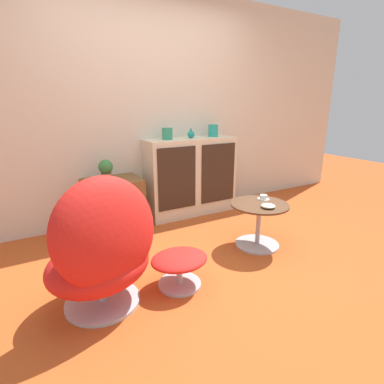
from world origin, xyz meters
The scene contains 13 objects.
ground_plane centered at (0.00, 0.00, 0.00)m, with size 12.00×12.00×0.00m, color #B74C1E.
wall_back centered at (0.00, 1.55, 1.30)m, with size 6.40×0.06×2.60m.
sideboard centered at (0.43, 1.33, 0.48)m, with size 1.14×0.38×0.96m.
tv_console centered at (-0.57, 1.29, 0.29)m, with size 0.59×0.46×0.57m.
egg_chair centered at (-1.00, -0.01, 0.44)m, with size 0.87×0.83×0.97m.
ottoman centered at (-0.44, -0.03, 0.19)m, with size 0.44×0.38×0.27m.
coffee_table centered at (0.54, 0.19, 0.26)m, with size 0.56×0.56×0.44m.
vase_leftmost centered at (0.12, 1.34, 1.02)m, with size 0.12×0.12×0.13m.
vase_inner_left centered at (0.43, 1.34, 1.00)m, with size 0.09×0.09×0.11m.
vase_inner_right centered at (0.75, 1.34, 1.03)m, with size 0.12×0.12×0.15m.
potted_plant centered at (-0.62, 1.29, 0.70)m, with size 0.15×0.15×0.22m.
teacup centered at (0.67, 0.28, 0.45)m, with size 0.12×0.12×0.05m.
bowl centered at (0.53, 0.07, 0.46)m, with size 0.13×0.13×0.04m.
Camera 1 is at (-1.36, -1.84, 1.36)m, focal length 28.00 mm.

